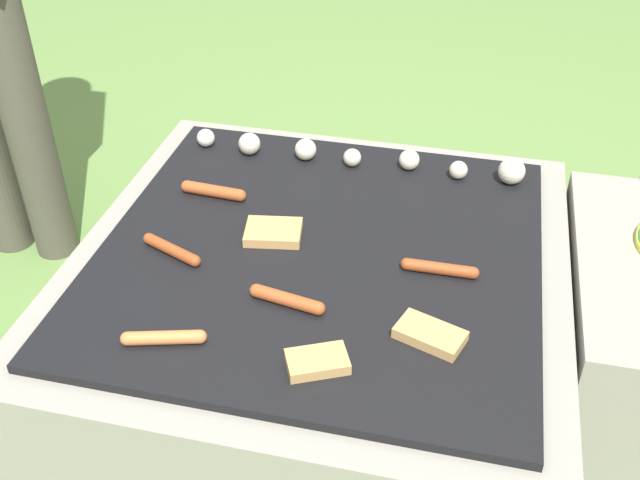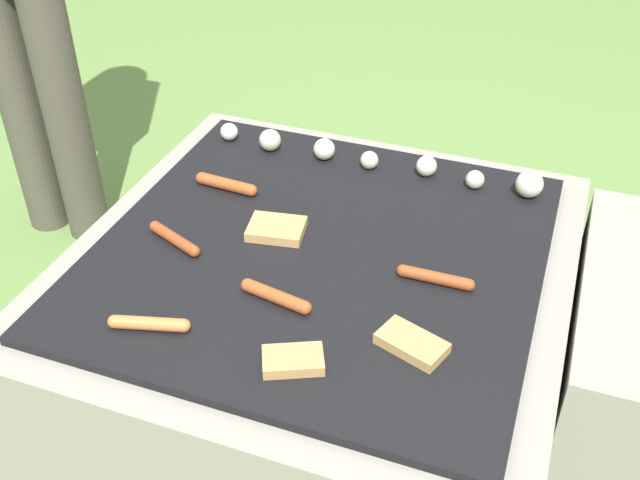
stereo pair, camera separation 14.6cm
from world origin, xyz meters
name	(u,v)px [view 2 (the right image)]	position (x,y,z in m)	size (l,w,h in m)	color
ground_plane	(320,385)	(0.00, 0.00, 0.00)	(14.00, 14.00, 0.00)	#608442
grill	(320,322)	(0.00, 0.00, 0.19)	(0.97, 0.97, 0.39)	gray
sausage_front_center	(435,278)	(0.24, -0.03, 0.40)	(0.15, 0.02, 0.02)	#93421E
sausage_back_left	(174,239)	(-0.28, -0.08, 0.40)	(0.14, 0.07, 0.02)	#93421E
sausage_back_center	(276,296)	(-0.02, -0.18, 0.40)	(0.15, 0.05, 0.02)	#A34C23
sausage_front_left	(226,184)	(-0.27, 0.13, 0.41)	(0.15, 0.03, 0.03)	#A34C23
sausage_mid_left	(149,324)	(-0.20, -0.32, 0.40)	(0.14, 0.06, 0.02)	#C6753D
bread_slice_right	(276,229)	(-0.10, 0.02, 0.40)	(0.12, 0.10, 0.02)	tan
bread_slice_center	(412,343)	(0.24, -0.21, 0.40)	(0.13, 0.10, 0.02)	tan
bread_slice_left	(293,360)	(0.07, -0.31, 0.40)	(0.12, 0.10, 0.02)	tan
mushroom_row	(385,160)	(0.04, 0.33, 0.42)	(0.77, 0.06, 0.06)	silver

